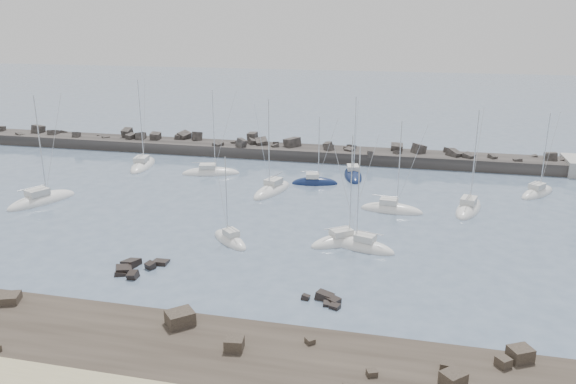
% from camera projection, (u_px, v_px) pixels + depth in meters
% --- Properties ---
extents(ground, '(400.00, 400.00, 0.00)m').
position_uv_depth(ground, '(210.00, 238.00, 60.95)').
color(ground, slate).
rests_on(ground, ground).
extents(rock_shelf, '(140.00, 12.00, 1.78)m').
position_uv_depth(rock_shelf, '(103.00, 350.00, 40.50)').
color(rock_shelf, '#2C251E').
rests_on(rock_shelf, ground).
extents(rock_cluster_near, '(4.32, 4.84, 1.48)m').
position_uv_depth(rock_cluster_near, '(136.00, 268.00, 53.56)').
color(rock_cluster_near, black).
rests_on(rock_cluster_near, ground).
extents(rock_cluster_far, '(3.57, 2.70, 1.13)m').
position_uv_depth(rock_cluster_far, '(327.00, 300.00, 47.47)').
color(rock_cluster_far, black).
rests_on(rock_cluster_far, ground).
extents(breakwater, '(115.00, 6.93, 5.17)m').
position_uv_depth(breakwater, '(247.00, 153.00, 97.84)').
color(breakwater, '#2A2725').
rests_on(breakwater, ground).
extents(sailboat_1, '(4.49, 9.73, 14.80)m').
position_uv_depth(sailboat_1, '(143.00, 166.00, 89.94)').
color(sailboat_1, white).
rests_on(sailboat_1, ground).
extents(sailboat_3, '(6.40, 9.75, 14.92)m').
position_uv_depth(sailboat_3, '(42.00, 201.00, 72.68)').
color(sailboat_3, white).
rests_on(sailboat_3, ground).
extents(sailboat_4, '(9.17, 5.05, 13.75)m').
position_uv_depth(sailboat_4, '(211.00, 173.00, 85.79)').
color(sailboat_4, white).
rests_on(sailboat_4, ground).
extents(sailboat_5, '(5.87, 5.70, 10.10)m').
position_uv_depth(sailboat_5, '(230.00, 240.00, 60.00)').
color(sailboat_5, white).
rests_on(sailboat_5, ground).
extents(sailboat_6, '(4.96, 9.11, 13.89)m').
position_uv_depth(sailboat_6, '(272.00, 191.00, 76.97)').
color(sailboat_6, white).
rests_on(sailboat_6, ground).
extents(sailboat_7, '(7.73, 6.74, 12.50)m').
position_uv_depth(sailboat_7, '(344.00, 241.00, 59.83)').
color(sailboat_7, white).
rests_on(sailboat_7, ground).
extents(sailboat_8, '(4.22, 8.58, 13.07)m').
position_uv_depth(sailboat_8, '(353.00, 176.00, 84.38)').
color(sailboat_8, '#101E44').
rests_on(sailboat_8, ground).
extents(sailboat_9, '(7.61, 4.32, 11.66)m').
position_uv_depth(sailboat_9, '(362.00, 247.00, 58.35)').
color(sailboat_9, white).
rests_on(sailboat_9, ground).
extents(sailboat_10, '(4.68, 8.82, 13.50)m').
position_uv_depth(sailboat_10, '(468.00, 209.00, 69.73)').
color(sailboat_10, white).
rests_on(sailboat_10, ground).
extents(sailboat_12, '(6.28, 7.42, 12.01)m').
position_uv_depth(sailboat_12, '(537.00, 193.00, 75.94)').
color(sailboat_12, white).
rests_on(sailboat_12, ground).
extents(sailboat_13, '(6.82, 3.23, 10.62)m').
position_uv_depth(sailboat_13, '(315.00, 183.00, 80.70)').
color(sailboat_13, '#101E44').
rests_on(sailboat_13, ground).
extents(sailboat_14, '(7.85, 3.02, 12.25)m').
position_uv_depth(sailboat_14, '(391.00, 210.00, 69.40)').
color(sailboat_14, white).
rests_on(sailboat_14, ground).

